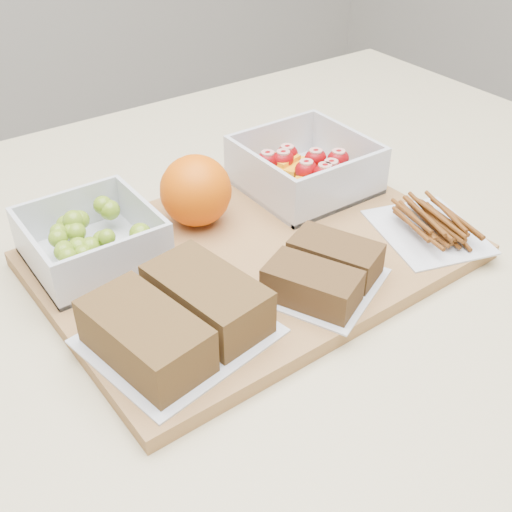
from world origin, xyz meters
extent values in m
cube|color=#A27443|center=(0.01, 0.00, 0.91)|extent=(0.43, 0.31, 0.02)
cube|color=silver|center=(-0.13, 0.08, 0.92)|extent=(0.12, 0.12, 0.00)
cube|color=silver|center=(-0.13, 0.14, 0.94)|extent=(0.12, 0.00, 0.05)
cube|color=silver|center=(-0.13, 0.02, 0.94)|extent=(0.12, 0.00, 0.05)
cube|color=silver|center=(-0.08, 0.08, 0.94)|extent=(0.00, 0.11, 0.05)
cube|color=silver|center=(-0.19, 0.08, 0.94)|extent=(0.00, 0.11, 0.05)
sphere|color=olive|center=(-0.15, 0.08, 0.94)|extent=(0.02, 0.02, 0.02)
sphere|color=olive|center=(-0.17, 0.07, 0.94)|extent=(0.02, 0.02, 0.02)
sphere|color=olive|center=(-0.14, 0.11, 0.95)|extent=(0.02, 0.02, 0.02)
sphere|color=olive|center=(-0.12, 0.08, 0.93)|extent=(0.02, 0.02, 0.02)
sphere|color=olive|center=(-0.16, 0.10, 0.95)|extent=(0.02, 0.02, 0.02)
sphere|color=olive|center=(-0.15, 0.07, 0.94)|extent=(0.02, 0.02, 0.02)
sphere|color=olive|center=(-0.16, 0.10, 0.95)|extent=(0.02, 0.02, 0.02)
sphere|color=olive|center=(-0.10, 0.05, 0.95)|extent=(0.02, 0.02, 0.02)
sphere|color=olive|center=(-0.10, 0.12, 0.94)|extent=(0.02, 0.02, 0.02)
sphere|color=olive|center=(-0.14, 0.11, 0.95)|extent=(0.02, 0.02, 0.02)
sphere|color=olive|center=(-0.17, 0.06, 0.94)|extent=(0.02, 0.02, 0.02)
sphere|color=olive|center=(-0.10, 0.12, 0.95)|extent=(0.02, 0.02, 0.02)
sphere|color=olive|center=(-0.14, 0.04, 0.94)|extent=(0.02, 0.02, 0.02)
sphere|color=olive|center=(-0.13, 0.12, 0.94)|extent=(0.02, 0.02, 0.02)
sphere|color=olive|center=(-0.14, 0.10, 0.94)|extent=(0.02, 0.02, 0.02)
sphere|color=olive|center=(-0.13, 0.11, 0.95)|extent=(0.02, 0.02, 0.02)
sphere|color=olive|center=(-0.10, 0.04, 0.95)|extent=(0.02, 0.02, 0.02)
sphere|color=olive|center=(-0.09, 0.05, 0.93)|extent=(0.02, 0.02, 0.02)
sphere|color=olive|center=(-0.15, 0.10, 0.94)|extent=(0.02, 0.02, 0.02)
sphere|color=olive|center=(-0.15, 0.06, 0.94)|extent=(0.02, 0.02, 0.02)
sphere|color=olive|center=(-0.14, 0.12, 0.94)|extent=(0.02, 0.02, 0.02)
sphere|color=olive|center=(-0.12, 0.07, 0.95)|extent=(0.02, 0.02, 0.02)
sphere|color=olive|center=(-0.14, 0.07, 0.94)|extent=(0.02, 0.02, 0.02)
sphere|color=olive|center=(-0.16, 0.07, 0.94)|extent=(0.02, 0.02, 0.02)
cube|color=silver|center=(0.13, 0.08, 0.92)|extent=(0.14, 0.14, 0.01)
cube|color=silver|center=(0.13, 0.14, 0.95)|extent=(0.14, 0.01, 0.06)
cube|color=silver|center=(0.13, 0.01, 0.95)|extent=(0.14, 0.01, 0.06)
cube|color=silver|center=(0.20, 0.08, 0.95)|extent=(0.01, 0.13, 0.06)
cube|color=silver|center=(0.07, 0.08, 0.95)|extent=(0.01, 0.13, 0.06)
cube|color=orange|center=(0.14, 0.05, 0.93)|extent=(0.04, 0.05, 0.01)
cube|color=orange|center=(0.12, 0.10, 0.93)|extent=(0.05, 0.06, 0.01)
cube|color=orange|center=(0.14, 0.08, 0.93)|extent=(0.05, 0.05, 0.01)
cube|color=orange|center=(0.16, 0.09, 0.93)|extent=(0.05, 0.05, 0.01)
cube|color=orange|center=(0.12, 0.09, 0.94)|extent=(0.04, 0.05, 0.01)
cube|color=orange|center=(0.12, 0.10, 0.95)|extent=(0.04, 0.04, 0.01)
cube|color=orange|center=(0.11, 0.04, 0.94)|extent=(0.04, 0.05, 0.01)
cube|color=orange|center=(0.15, 0.05, 0.94)|extent=(0.04, 0.04, 0.01)
cube|color=orange|center=(0.12, 0.09, 0.93)|extent=(0.04, 0.04, 0.01)
ellipsoid|color=#9B070E|center=(0.15, 0.08, 0.95)|extent=(0.03, 0.02, 0.02)
ellipsoid|color=#9B070E|center=(0.15, 0.04, 0.95)|extent=(0.03, 0.02, 0.02)
ellipsoid|color=#9B070E|center=(0.10, 0.10, 0.95)|extent=(0.03, 0.02, 0.02)
ellipsoid|color=#9B070E|center=(0.17, 0.06, 0.95)|extent=(0.03, 0.02, 0.02)
ellipsoid|color=#9B070E|center=(0.12, 0.10, 0.95)|extent=(0.03, 0.02, 0.02)
ellipsoid|color=#9B070E|center=(0.13, 0.04, 0.95)|extent=(0.03, 0.02, 0.02)
ellipsoid|color=#9B070E|center=(0.12, 0.06, 0.95)|extent=(0.03, 0.02, 0.02)
ellipsoid|color=#9B070E|center=(0.13, 0.10, 0.95)|extent=(0.03, 0.02, 0.02)
sphere|color=#ED5E05|center=(-0.01, 0.08, 0.95)|extent=(0.08, 0.08, 0.08)
cube|color=silver|center=(-0.12, -0.07, 0.92)|extent=(0.17, 0.15, 0.00)
cube|color=brown|center=(-0.15, -0.07, 0.94)|extent=(0.08, 0.12, 0.04)
cube|color=brown|center=(-0.09, -0.06, 0.94)|extent=(0.08, 0.12, 0.04)
cube|color=silver|center=(0.03, -0.09, 0.92)|extent=(0.14, 0.14, 0.00)
cube|color=#54391D|center=(0.00, -0.10, 0.93)|extent=(0.08, 0.10, 0.03)
cube|color=#54391D|center=(0.05, -0.07, 0.93)|extent=(0.08, 0.10, 0.03)
cube|color=silver|center=(0.18, -0.08, 0.92)|extent=(0.13, 0.14, 0.00)
camera|label=1|loc=(-0.30, -0.44, 1.30)|focal=45.00mm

